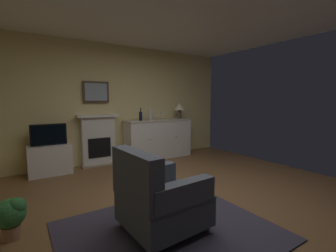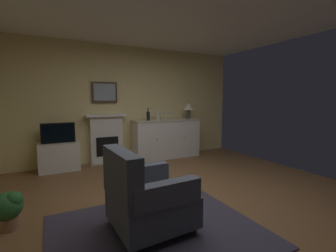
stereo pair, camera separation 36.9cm
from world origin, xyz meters
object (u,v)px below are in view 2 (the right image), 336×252
Objects in this scene: vase_decorative at (158,114)px; tv_cabinet at (59,157)px; potted_plant_fern at (9,207)px; table_lamp at (188,108)px; wine_glass_left at (164,115)px; fireplace_unit at (106,139)px; sideboard_cabinet at (167,139)px; framed_picture at (105,92)px; wine_bottle at (148,116)px; wine_glass_right at (172,114)px; armchair at (146,198)px; tv_set at (58,133)px; wine_glass_center at (168,115)px.

vase_decorative is 2.29m from tv_cabinet.
table_lamp is at bearing 30.18° from potted_plant_fern.
fireplace_unit is at bearing 170.83° from wine_glass_left.
sideboard_cabinet reaches higher than potted_plant_fern.
potted_plant_fern is at bearing -149.82° from table_lamp.
framed_picture is 3.33× the size of wine_glass_left.
wine_glass_right is (0.63, 0.03, 0.01)m from wine_bottle.
table_lamp is 1.13m from wine_bottle.
tv_cabinet is at bearing 104.50° from armchair.
fireplace_unit is 3.91× the size of vase_decorative.
vase_decorative is (1.17, -0.27, -0.50)m from framed_picture.
framed_picture reaches higher than wine_glass_right.
wine_glass_left and wine_glass_right have the same top height.
tv_cabinet is (-2.31, 0.05, -0.78)m from wine_glass_left.
armchair is (0.73, -2.81, -0.38)m from tv_set.
wine_glass_left is at bearing 3.94° from vase_decorative.
tv_set is at bearing -179.80° from sideboard_cabinet.
table_lamp is 0.72m from wine_glass_left.
wine_bottle is 1.76× the size of wine_glass_left.
potted_plant_fern is at bearing -144.62° from wine_glass_left.
wine_glass_left is at bearing -1.33° from tv_cabinet.
wine_glass_center is (0.11, 0.01, 0.00)m from wine_glass_left.
wine_glass_right is 0.38× the size of potted_plant_fern.
framed_picture is 1.56m from wine_glass_center.
framed_picture is 1.90× the size of wine_bottle.
sideboard_cabinet is 0.76m from wine_bottle.
fireplace_unit is at bearing 172.89° from sideboard_cabinet.
table_lamp is at bearing 0.16° from tv_set.
potted_plant_fern is at bearing -146.06° from wine_glass_right.
wine_bottle is (0.93, -0.25, -0.53)m from framed_picture.
tv_cabinet is 2.93m from armchair.
framed_picture reaches higher than tv_set.
wine_bottle is 1.76× the size of wine_glass_right.
wine_bottle is 1.92m from tv_set.
framed_picture is 1.37× the size of table_lamp.
table_lamp is 2.42× the size of wine_glass_center.
wine_glass_right is at bearing 10.46° from wine_glass_left.
wine_bottle reaches higher than wine_glass_right.
tv_set is 1.44× the size of potted_plant_fern.
vase_decorative reaches higher than wine_glass_left.
wine_glass_center is (0.52, -0.00, 0.01)m from wine_bottle.
tv_cabinet is 1.21× the size of tv_set.
fireplace_unit reaches higher than potted_plant_fern.
sideboard_cabinet is (1.42, -0.18, -0.08)m from fireplace_unit.
fireplace_unit reaches higher than tv_cabinet.
wine_bottle is at bearing -12.47° from fireplace_unit.
potted_plant_fern is (-2.97, -2.09, -0.21)m from sideboard_cabinet.
wine_glass_left reaches higher than potted_plant_fern.
armchair is at bearing -94.64° from fireplace_unit.
wine_bottle reaches higher than tv_cabinet.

